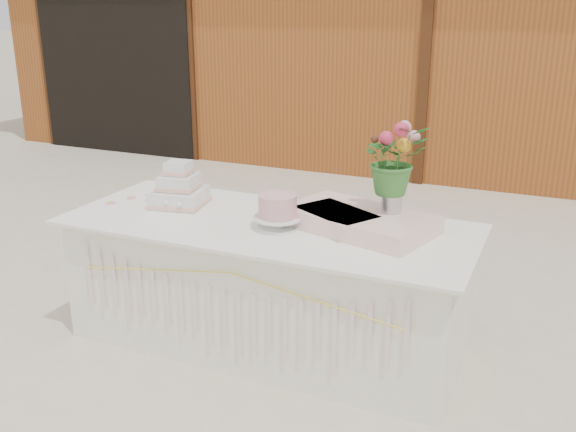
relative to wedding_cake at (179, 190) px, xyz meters
The scene contains 9 objects.
ground 1.09m from the wedding_cake, ahead, with size 80.00×80.00×0.00m, color beige.
barn 6.00m from the wedding_cake, 83.83° to the left, with size 12.60×4.60×3.30m.
cake_table 0.81m from the wedding_cake, ahead, with size 2.40×1.00×0.77m.
wedding_cake is the anchor object (origin of this frame).
pink_cake_stand 0.76m from the wedding_cake, 11.58° to the right, with size 0.27×0.27×0.20m.
satin_runner 1.17m from the wedding_cake, ahead, with size 0.81×0.47×0.10m, color #FAD2C9.
flower_vase 1.34m from the wedding_cake, ahead, with size 0.11×0.11×0.16m, color #BBBCC1.
bouquet 1.38m from the wedding_cake, ahead, with size 0.35×0.31×0.39m, color #36712D.
loose_flowers 0.38m from the wedding_cake, behind, with size 0.13×0.30×0.02m, color pink, non-canonical shape.
Camera 1 is at (1.53, -3.16, 1.97)m, focal length 40.00 mm.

